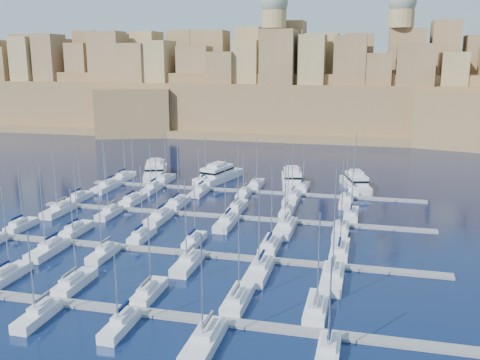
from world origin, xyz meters
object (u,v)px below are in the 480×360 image
(motor_yacht_c, at_px, (292,179))
(motor_yacht_d, at_px, (356,183))
(sailboat_2, at_px, (75,282))
(sailboat_4, at_px, (238,299))
(motor_yacht_b, at_px, (218,174))
(motor_yacht_a, at_px, (155,171))

(motor_yacht_c, relative_size, motor_yacht_d, 1.08)
(sailboat_2, distance_m, motor_yacht_c, 73.67)
(motor_yacht_c, bearing_deg, motor_yacht_d, -2.23)
(motor_yacht_d, bearing_deg, sailboat_4, -100.83)
(motor_yacht_b, bearing_deg, sailboat_4, -71.87)
(motor_yacht_b, bearing_deg, motor_yacht_d, -1.79)
(motor_yacht_d, bearing_deg, motor_yacht_a, 178.31)
(motor_yacht_a, distance_m, motor_yacht_d, 54.91)
(sailboat_2, height_order, motor_yacht_b, sailboat_2)
(sailboat_4, bearing_deg, motor_yacht_d, 79.17)
(sailboat_4, bearing_deg, sailboat_2, -179.46)
(motor_yacht_c, height_order, motor_yacht_d, same)
(sailboat_2, distance_m, motor_yacht_b, 70.97)
(motor_yacht_a, relative_size, motor_yacht_b, 1.05)
(sailboat_4, xyz_separation_m, motor_yacht_d, (13.31, 69.58, 0.98))
(motor_yacht_b, height_order, motor_yacht_c, same)
(motor_yacht_a, bearing_deg, motor_yacht_c, -1.46)
(motor_yacht_d, bearing_deg, motor_yacht_b, 178.21)
(motor_yacht_b, distance_m, motor_yacht_c, 20.21)
(motor_yacht_a, height_order, motor_yacht_b, same)
(sailboat_2, distance_m, sailboat_4, 24.49)
(motor_yacht_a, bearing_deg, motor_yacht_b, -1.51)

